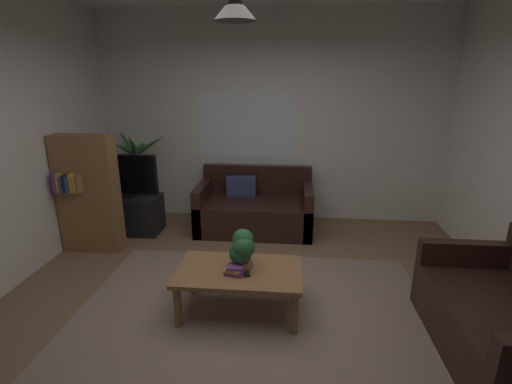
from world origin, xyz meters
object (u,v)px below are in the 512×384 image
(remote_on_table_0, at_px, (245,272))
(tv_stand, at_px, (127,214))
(book_on_table_0, at_px, (235,273))
(bookshelf_corner, at_px, (88,194))
(couch_right_side, at_px, (509,325))
(potted_palm_corner, at_px, (139,180))
(couch_under_window, at_px, (255,210))
(book_on_table_1, at_px, (234,270))
(tv, at_px, (122,175))
(coffee_table, at_px, (239,276))
(pendant_lamp, at_px, (235,7))
(book_on_table_2, at_px, (235,267))
(potted_plant_on_table, at_px, (242,249))

(remote_on_table_0, bearing_deg, tv_stand, 117.94)
(book_on_table_0, bearing_deg, bookshelf_corner, 148.61)
(book_on_table_0, bearing_deg, tv_stand, 134.99)
(couch_right_side, xyz_separation_m, potted_palm_corner, (-3.84, 2.58, 0.30))
(couch_under_window, relative_size, book_on_table_1, 10.84)
(book_on_table_1, bearing_deg, tv, 135.21)
(coffee_table, relative_size, book_on_table_1, 7.67)
(couch_under_window, height_order, tv, tv)
(book_on_table_0, distance_m, bookshelf_corner, 2.26)
(couch_right_side, distance_m, tv, 4.34)
(couch_right_side, bearing_deg, potted_palm_corner, -123.85)
(tv_stand, height_order, potted_palm_corner, potted_palm_corner)
(potted_palm_corner, bearing_deg, tv_stand, -86.78)
(tv, bearing_deg, tv_stand, 90.00)
(couch_under_window, height_order, remote_on_table_0, couch_under_window)
(bookshelf_corner, height_order, pendant_lamp, pendant_lamp)
(remote_on_table_0, bearing_deg, couch_right_side, -28.30)
(book_on_table_1, distance_m, book_on_table_2, 0.03)
(bookshelf_corner, bearing_deg, book_on_table_0, -31.39)
(book_on_table_1, relative_size, bookshelf_corner, 0.10)
(remote_on_table_0, xyz_separation_m, bookshelf_corner, (-2.00, 1.14, 0.28))
(book_on_table_2, xyz_separation_m, tv_stand, (-1.73, 1.72, -0.23))
(couch_under_window, relative_size, tv_stand, 1.71)
(remote_on_table_0, distance_m, potted_palm_corner, 2.91)
(tv_stand, bearing_deg, bookshelf_corner, -108.34)
(tv_stand, bearing_deg, potted_plant_on_table, -42.36)
(couch_right_side, bearing_deg, book_on_table_1, -98.11)
(book_on_table_1, distance_m, potted_plant_on_table, 0.19)
(tv_stand, height_order, tv, tv)
(coffee_table, xyz_separation_m, pendant_lamp, (0.00, -0.00, 2.14))
(potted_plant_on_table, bearing_deg, coffee_table, -132.84)
(couch_right_side, bearing_deg, coffee_table, -100.28)
(coffee_table, xyz_separation_m, tv, (-1.75, 1.63, 0.44))
(couch_under_window, relative_size, potted_palm_corner, 1.16)
(potted_palm_corner, bearing_deg, book_on_table_0, -52.36)
(potted_palm_corner, bearing_deg, coffee_table, -51.01)
(remote_on_table_0, distance_m, tv, 2.50)
(coffee_table, height_order, tv, tv)
(couch_under_window, xyz_separation_m, bookshelf_corner, (-1.89, -0.82, 0.43))
(couch_right_side, relative_size, pendant_lamp, 2.87)
(book_on_table_0, height_order, book_on_table_1, book_on_table_1)
(tv_stand, relative_size, pendant_lamp, 1.83)
(book_on_table_0, bearing_deg, remote_on_table_0, 20.51)
(tv, relative_size, potted_palm_corner, 0.70)
(coffee_table, xyz_separation_m, tv_stand, (-1.75, 1.65, -0.10))
(book_on_table_2, bearing_deg, bookshelf_corner, 148.73)
(bookshelf_corner, bearing_deg, book_on_table_1, -31.49)
(potted_palm_corner, bearing_deg, couch_right_side, -33.85)
(potted_plant_on_table, distance_m, tv, 2.40)
(potted_palm_corner, distance_m, pendant_lamp, 3.42)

